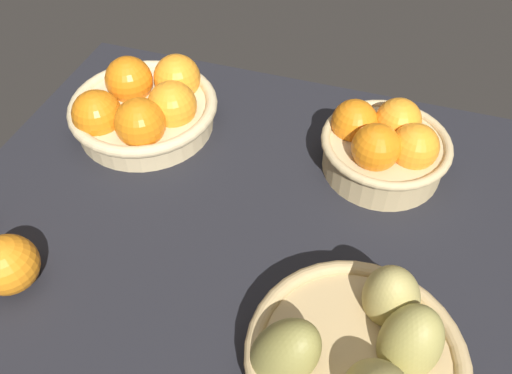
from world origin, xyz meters
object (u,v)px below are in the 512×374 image
(basket_near_left, at_px, (384,146))
(basket_far_left_pears, at_px, (358,356))
(basket_near_right, at_px, (144,107))
(loose_orange_back_gap, at_px, (8,265))

(basket_near_left, bearing_deg, basket_far_left_pears, 93.70)
(basket_near_left, xyz_separation_m, basket_near_right, (0.40, 0.02, -0.01))
(basket_near_right, bearing_deg, loose_orange_back_gap, 85.57)
(basket_near_left, height_order, basket_far_left_pears, basket_far_left_pears)
(basket_near_left, height_order, basket_near_right, basket_near_left)
(basket_near_right, xyz_separation_m, basket_far_left_pears, (-0.43, 0.33, -0.00))
(basket_near_left, distance_m, basket_near_right, 0.41)
(basket_near_left, relative_size, basket_far_left_pears, 0.76)
(basket_near_right, distance_m, basket_far_left_pears, 0.54)
(basket_near_right, xyz_separation_m, loose_orange_back_gap, (0.03, 0.34, -0.00))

